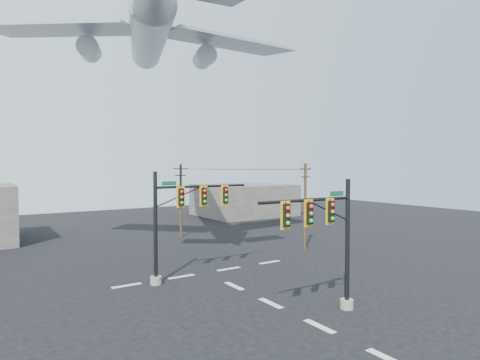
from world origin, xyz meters
TOP-DOWN VIEW (x-y plane):
  - ground at (0.00, 0.00)m, footprint 120.00×120.00m
  - lane_markings at (0.00, 5.33)m, footprint 14.00×21.20m
  - signal_mast_near at (1.53, 0.91)m, footprint 6.48×0.80m
  - signal_mast_far at (-2.44, 11.16)m, footprint 7.53×0.84m
  - utility_pole_a at (11.99, 14.30)m, footprint 1.64×0.50m
  - utility_pole_b at (4.85, 27.05)m, footprint 1.67×0.32m
  - power_lines at (8.42, 20.67)m, footprint 8.65×12.77m
  - airliner at (-1.39, 19.99)m, footprint 26.10×28.25m
  - building_right at (22.00, 40.00)m, footprint 14.00×12.00m

SIDE VIEW (x-z plane):
  - ground at x=0.00m, z-range 0.00..0.00m
  - lane_markings at x=0.00m, z-range 0.01..0.01m
  - building_right at x=22.00m, z-range 0.00..5.00m
  - signal_mast_near at x=1.53m, z-range 0.45..7.75m
  - utility_pole_b at x=4.85m, z-range 0.19..8.45m
  - signal_mast_far at x=-2.44m, z-range 0.51..8.15m
  - utility_pole_a at x=11.99m, z-range 0.19..8.47m
  - power_lines at x=8.42m, z-range 7.65..7.68m
  - airliner at x=-1.39m, z-range 15.66..23.17m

